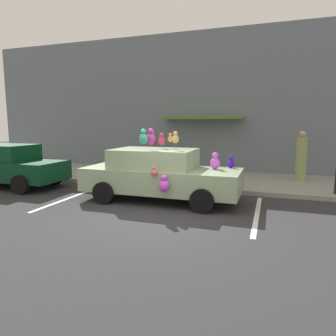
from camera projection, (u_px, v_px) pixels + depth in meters
name	position (u px, v px, depth m)	size (l,w,h in m)	color
ground_plane	(161.00, 217.00, 7.60)	(60.00, 60.00, 0.00)	#2D2D30
sidewalk	(204.00, 179.00, 12.27)	(24.00, 4.00, 0.15)	gray
storefront_building	(215.00, 104.00, 13.83)	(24.00, 1.25, 6.40)	slate
parking_stripe_front	(257.00, 214.00, 7.81)	(0.12, 3.60, 0.01)	silver
parking_stripe_rear	(71.00, 197.00, 9.60)	(0.12, 3.60, 0.01)	silver
plush_covered_car	(160.00, 174.00, 9.15)	(4.66, 2.17, 2.17)	#90AA7F
parked_sedan_behind	(8.00, 165.00, 11.12)	(4.15, 1.88, 1.54)	#0A381E
teddy_bear_on_sidewalk	(233.00, 180.00, 10.30)	(0.31, 0.26, 0.59)	pink
pedestrian_near_shopfront	(301.00, 158.00, 11.47)	(0.40, 0.40, 1.88)	#8B995C
pedestrian_walking_past	(153.00, 152.00, 14.15)	(0.30, 0.30, 1.72)	brown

